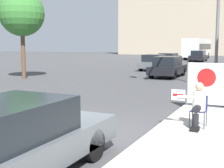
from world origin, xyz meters
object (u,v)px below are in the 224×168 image
Objects in this scene: car_on_road_far_lane at (198,56)px; city_bus_on_road at (197,48)px; car_on_road_distant at (169,59)px; protest_banner at (222,84)px; traffic_light_pole at (195,7)px; seated_protester at (198,104)px; parked_car_curbside at (6,142)px; car_on_road_midblock at (154,62)px; car_on_road_nearest at (168,67)px; street_tree_near_curb at (22,14)px.

car_on_road_far_lane is 8.02m from city_bus_on_road.
car_on_road_far_lane is (1.55, 9.82, 0.06)m from car_on_road_distant.
protest_banner is 6.97m from traffic_light_pole.
parked_car_curbside reaches higher than seated_protester.
protest_banner is 17.83m from car_on_road_midblock.
car_on_road_nearest is at bearing 97.23° from parked_car_curbside.
city_bus_on_road is (-0.75, 25.08, 1.16)m from car_on_road_midblock.
street_tree_near_curb is at bearing -178.34° from traffic_light_pole.
city_bus_on_road is at bearing 82.00° from street_tree_near_curb.
protest_banner is at bearing -65.74° from car_on_road_nearest.
parked_car_curbside is 48.87m from city_bus_on_road.
car_on_road_nearest is 1.04× the size of car_on_road_midblock.
car_on_road_distant is at bearing 105.17° from car_on_road_nearest.
traffic_light_pole reaches higher than street_tree_near_curb.
parked_car_curbside is at bearing -83.16° from city_bus_on_road.
car_on_road_midblock reaches higher than car_on_road_distant.
parked_car_curbside is at bearing -82.77° from car_on_road_nearest.
car_on_road_midblock reaches higher than parked_car_curbside.
parked_car_curbside is (-2.54, -7.31, -0.26)m from protest_banner.
car_on_road_far_lane is at bearing 117.26° from seated_protester.
seated_protester is 2.92m from protest_banner.
seated_protester is 0.49× the size of protest_banner.
protest_banner is 7.75m from parked_car_curbside.
car_on_road_distant is (-8.06, 26.50, -0.07)m from seated_protester.
seated_protester is 0.25× the size of car_on_road_distant.
street_tree_near_curb is (-11.30, -0.33, 0.08)m from traffic_light_pole.
protest_banner is 34.10m from car_on_road_far_lane.
city_bus_on_road reaches higher than parked_car_curbside.
street_tree_near_curb is (-5.03, -35.76, 2.47)m from city_bus_on_road.
street_tree_near_curb is at bearing -118.40° from car_on_road_midblock.
traffic_light_pole is at bearing 119.00° from seated_protester.
street_tree_near_curb reaches higher than protest_banner.
car_on_road_far_lane is (-6.77, 33.42, -0.20)m from protest_banner.
protest_banner reaches higher than seated_protester.
city_bus_on_road is at bearing 101.47° from protest_banner.
car_on_road_midblock is (-5.53, 10.35, -3.54)m from traffic_light_pole.
traffic_light_pole is 1.04× the size of street_tree_near_curb.
seated_protester is 20.39m from car_on_road_midblock.
traffic_light_pole is 13.56m from parked_car_curbside.
protest_banner is at bearing -70.10° from traffic_light_pole.
parked_car_curbside is 40.95m from car_on_road_far_lane.
seated_protester is 15.96m from street_tree_near_curb.
car_on_road_nearest is 13.35m from car_on_road_distant.
parked_car_curbside is at bearing -84.07° from car_on_road_far_lane.
traffic_light_pole is at bearing -61.01° from car_on_road_nearest.
traffic_light_pole is 1.46× the size of car_on_road_midblock.
city_bus_on_road is at bearing 91.71° from car_on_road_midblock.
parked_car_curbside is 1.09× the size of car_on_road_midblock.
parked_car_curbside is 17.13m from street_tree_near_curb.
traffic_light_pole reaches higher than car_on_road_nearest.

